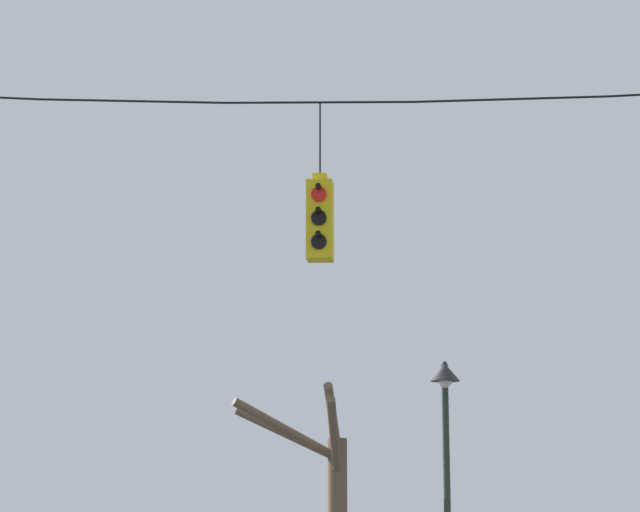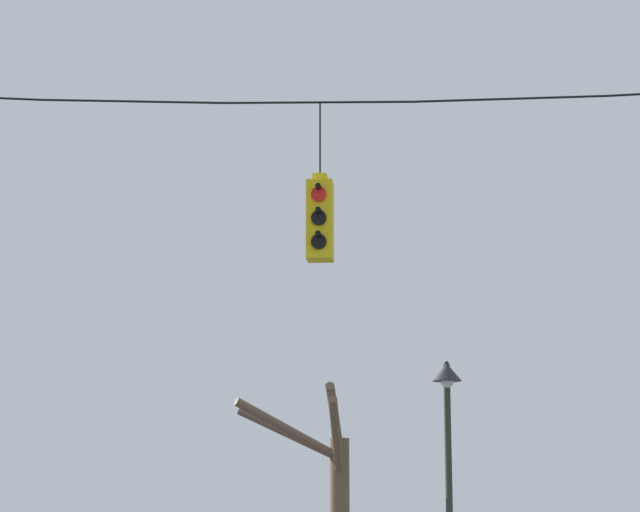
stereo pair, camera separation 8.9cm
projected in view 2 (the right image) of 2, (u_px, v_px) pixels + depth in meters
The scene contains 4 objects.
span_wire at pixel (510, 90), 16.45m from camera, with size 17.84×0.03×0.41m.
traffic_light_near_left_pole at pixel (320, 219), 16.33m from camera, with size 0.34×0.46×2.15m.
street_lamp at pixel (448, 415), 21.43m from camera, with size 0.51×0.88×4.06m.
bare_tree at pixel (329, 485), 22.86m from camera, with size 2.12×1.87×3.75m.
Camera 2 is at (-1.04, -16.16, 1.49)m, focal length 70.00 mm.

